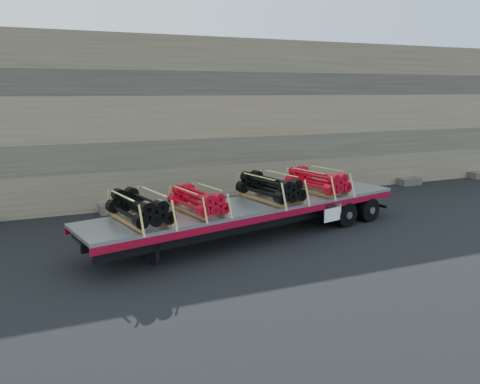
{
  "coord_description": "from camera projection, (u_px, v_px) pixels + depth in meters",
  "views": [
    {
      "loc": [
        -5.3,
        -14.05,
        4.81
      ],
      "look_at": [
        0.6,
        0.2,
        1.46
      ],
      "focal_mm": 35.0,
      "sensor_mm": 36.0,
      "label": 1
    }
  ],
  "objects": [
    {
      "name": "ground",
      "position": [
        226.0,
        237.0,
        15.69
      ],
      "size": [
        120.0,
        120.0,
        0.0
      ],
      "primitive_type": "plane",
      "color": "black",
      "rests_on": "ground"
    },
    {
      "name": "rock_wall",
      "position": [
        174.0,
        121.0,
        20.81
      ],
      "size": [
        44.0,
        3.0,
        7.0
      ],
      "primitive_type": "cube",
      "color": "#7A6B54",
      "rests_on": "ground"
    },
    {
      "name": "trailer",
      "position": [
        252.0,
        220.0,
        15.6
      ],
      "size": [
        11.76,
        4.73,
        1.16
      ],
      "primitive_type": null,
      "rotation": [
        0.0,
        0.0,
        0.22
      ],
      "color": "#AEB0B6",
      "rests_on": "ground"
    },
    {
      "name": "bundle_front",
      "position": [
        139.0,
        209.0,
        13.14
      ],
      "size": [
        1.62,
        2.47,
        0.81
      ],
      "primitive_type": null,
      "rotation": [
        0.0,
        0.0,
        0.22
      ],
      "color": "black",
      "rests_on": "trailer"
    },
    {
      "name": "bundle_midfront",
      "position": [
        198.0,
        201.0,
        14.23
      ],
      "size": [
        1.45,
        2.22,
        0.73
      ],
      "primitive_type": null,
      "rotation": [
        0.0,
        0.0,
        0.22
      ],
      "color": "red",
      "rests_on": "trailer"
    },
    {
      "name": "bundle_midrear",
      "position": [
        270.0,
        188.0,
        15.81
      ],
      "size": [
        1.69,
        2.58,
        0.84
      ],
      "primitive_type": null,
      "rotation": [
        0.0,
        0.0,
        0.22
      ],
      "color": "black",
      "rests_on": "trailer"
    },
    {
      "name": "bundle_rear",
      "position": [
        317.0,
        181.0,
        17.06
      ],
      "size": [
        1.63,
        2.49,
        0.81
      ],
      "primitive_type": null,
      "rotation": [
        0.0,
        0.0,
        0.22
      ],
      "color": "red",
      "rests_on": "trailer"
    }
  ]
}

